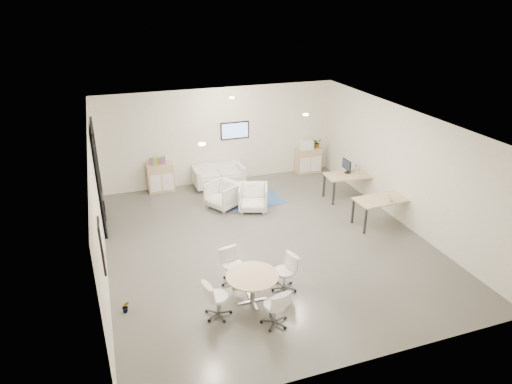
{
  "coord_description": "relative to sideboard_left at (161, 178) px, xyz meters",
  "views": [
    {
      "loc": [
        -3.65,
        -9.71,
        6.03
      ],
      "look_at": [
        -0.16,
        0.4,
        1.29
      ],
      "focal_mm": 32.0,
      "sensor_mm": 36.0,
      "label": 1
    }
  ],
  "objects": [
    {
      "name": "room_shell",
      "position": [
        2.1,
        -4.26,
        1.13
      ],
      "size": [
        9.6,
        10.6,
        4.8
      ],
      "color": "#52504B",
      "rests_on": "ground"
    },
    {
      "name": "glass_door",
      "position": [
        -1.86,
        -1.75,
        1.03
      ],
      "size": [
        0.09,
        1.9,
        2.85
      ],
      "color": "black",
      "rests_on": "room_shell"
    },
    {
      "name": "artwork",
      "position": [
        -1.87,
        -5.86,
        1.08
      ],
      "size": [
        0.05,
        0.54,
        1.04
      ],
      "color": "black",
      "rests_on": "room_shell"
    },
    {
      "name": "wall_tv",
      "position": [
        2.6,
        0.21,
        1.28
      ],
      "size": [
        0.98,
        0.06,
        0.58
      ],
      "color": "black",
      "rests_on": "room_shell"
    },
    {
      "name": "ceiling_spots",
      "position": [
        1.9,
        -3.42,
        2.71
      ],
      "size": [
        3.14,
        4.14,
        0.03
      ],
      "color": "#FFEAC6",
      "rests_on": "room_shell"
    },
    {
      "name": "sideboard_left",
      "position": [
        0.0,
        0.0,
        0.0
      ],
      "size": [
        0.84,
        0.43,
        0.94
      ],
      "color": "tan",
      "rests_on": "room_shell"
    },
    {
      "name": "sideboard_right",
      "position": [
        5.26,
        -0.0,
        -0.02
      ],
      "size": [
        0.9,
        0.44,
        0.9
      ],
      "color": "tan",
      "rests_on": "room_shell"
    },
    {
      "name": "books",
      "position": [
        -0.04,
        0.0,
        0.58
      ],
      "size": [
        0.48,
        0.14,
        0.22
      ],
      "color": "red",
      "rests_on": "sideboard_left"
    },
    {
      "name": "printer",
      "position": [
        5.15,
        0.0,
        0.59
      ],
      "size": [
        0.53,
        0.47,
        0.34
      ],
      "rotation": [
        0.0,
        0.0,
        -0.17
      ],
      "color": "white",
      "rests_on": "sideboard_right"
    },
    {
      "name": "loveseat",
      "position": [
        1.89,
        -0.18,
        -0.13
      ],
      "size": [
        1.67,
        0.87,
        0.62
      ],
      "rotation": [
        0.0,
        0.0,
        0.03
      ],
      "color": "silver",
      "rests_on": "room_shell"
    },
    {
      "name": "blue_rug",
      "position": [
        2.65,
        -1.73,
        -0.46
      ],
      "size": [
        1.78,
        1.26,
        0.01
      ],
      "primitive_type": "cube",
      "rotation": [
        0.0,
        0.0,
        0.08
      ],
      "color": "#2E478D",
      "rests_on": "room_shell"
    },
    {
      "name": "armchair_left",
      "position": [
        1.59,
        -1.82,
        -0.04
      ],
      "size": [
        1.1,
        1.12,
        0.86
      ],
      "primitive_type": "imported",
      "rotation": [
        0.0,
        0.0,
        -1.04
      ],
      "color": "silver",
      "rests_on": "room_shell"
    },
    {
      "name": "armchair_right",
      "position": [
        2.39,
        -2.3,
        -0.04
      ],
      "size": [
        1.05,
        1.02,
        0.86
      ],
      "primitive_type": "imported",
      "rotation": [
        0.0,
        0.0,
        -0.35
      ],
      "color": "silver",
      "rests_on": "room_shell"
    },
    {
      "name": "desk_rear",
      "position": [
        5.52,
        -2.45,
        0.24
      ],
      "size": [
        1.56,
        0.87,
        0.79
      ],
      "rotation": [
        0.0,
        0.0,
        -0.08
      ],
      "color": "tan",
      "rests_on": "room_shell"
    },
    {
      "name": "desk_front",
      "position": [
        5.46,
        -4.36,
        0.24
      ],
      "size": [
        1.56,
        0.83,
        0.79
      ],
      "rotation": [
        0.0,
        0.0,
        0.04
      ],
      "color": "tan",
      "rests_on": "room_shell"
    },
    {
      "name": "monitor",
      "position": [
        5.48,
        -2.3,
        0.55
      ],
      "size": [
        0.2,
        0.5,
        0.44
      ],
      "color": "black",
      "rests_on": "desk_rear"
    },
    {
      "name": "round_table",
      "position": [
        0.95,
        -6.5,
        0.11
      ],
      "size": [
        1.09,
        1.09,
        0.67
      ],
      "color": "tan",
      "rests_on": "room_shell"
    },
    {
      "name": "meeting_chairs",
      "position": [
        0.95,
        -6.5,
        -0.06
      ],
      "size": [
        2.3,
        2.3,
        0.82
      ],
      "color": "white",
      "rests_on": "room_shell"
    },
    {
      "name": "plant_cabinet",
      "position": [
        5.58,
        0.03,
        0.56
      ],
      "size": [
        0.36,
        0.38,
        0.25
      ],
      "primitive_type": "imported",
      "rotation": [
        0.0,
        0.0,
        0.23
      ],
      "color": "#3F7F3F",
      "rests_on": "sideboard_right"
    },
    {
      "name": "plant_floor",
      "position": [
        -1.6,
        -5.97,
        -0.41
      ],
      "size": [
        0.19,
        0.29,
        0.12
      ],
      "primitive_type": "imported",
      "rotation": [
        0.0,
        0.0,
        -0.13
      ],
      "color": "#3F7F3F",
      "rests_on": "room_shell"
    },
    {
      "name": "cup",
      "position": [
        5.52,
        -4.6,
        0.39
      ],
      "size": [
        0.13,
        0.11,
        0.13
      ],
      "primitive_type": "imported",
      "rotation": [
        0.0,
        0.0,
        0.03
      ],
      "color": "white",
      "rests_on": "desk_front"
    }
  ]
}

